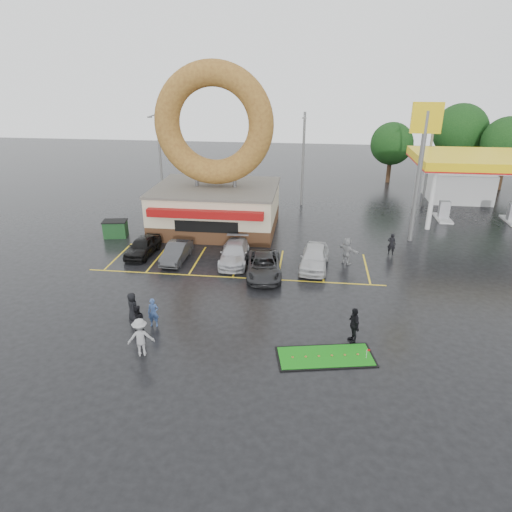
# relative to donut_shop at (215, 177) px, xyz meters

# --- Properties ---
(ground) EXTENTS (120.00, 120.00, 0.00)m
(ground) POSITION_rel_donut_shop_xyz_m (3.00, -12.97, -4.46)
(ground) COLOR black
(ground) RESTS_ON ground
(donut_shop) EXTENTS (10.20, 8.70, 13.50)m
(donut_shop) POSITION_rel_donut_shop_xyz_m (0.00, 0.00, 0.00)
(donut_shop) COLOR #472B19
(donut_shop) RESTS_ON ground
(gas_station) EXTENTS (12.30, 13.65, 5.90)m
(gas_station) POSITION_rel_donut_shop_xyz_m (23.00, 7.97, -0.77)
(gas_station) COLOR silver
(gas_station) RESTS_ON ground
(shell_sign) EXTENTS (2.20, 0.36, 10.60)m
(shell_sign) POSITION_rel_donut_shop_xyz_m (16.00, -0.97, 2.91)
(shell_sign) COLOR slate
(shell_sign) RESTS_ON ground
(streetlight_left) EXTENTS (0.40, 2.21, 9.00)m
(streetlight_left) POSITION_rel_donut_shop_xyz_m (-7.00, 6.95, 0.32)
(streetlight_left) COLOR slate
(streetlight_left) RESTS_ON ground
(streetlight_mid) EXTENTS (0.40, 2.21, 9.00)m
(streetlight_mid) POSITION_rel_donut_shop_xyz_m (7.00, 7.95, 0.32)
(streetlight_mid) COLOR slate
(streetlight_mid) RESTS_ON ground
(streetlight_right) EXTENTS (0.40, 2.21, 9.00)m
(streetlight_right) POSITION_rel_donut_shop_xyz_m (19.00, 8.95, 0.32)
(streetlight_right) COLOR slate
(streetlight_right) RESTS_ON ground
(tree_far_a) EXTENTS (5.60, 5.60, 8.00)m
(tree_far_a) POSITION_rel_donut_shop_xyz_m (29.00, 17.03, 0.72)
(tree_far_a) COLOR #332114
(tree_far_a) RESTS_ON ground
(tree_far_c) EXTENTS (6.30, 6.30, 9.00)m
(tree_far_c) POSITION_rel_donut_shop_xyz_m (25.00, 21.03, 1.37)
(tree_far_c) COLOR #332114
(tree_far_c) RESTS_ON ground
(tree_far_d) EXTENTS (4.90, 4.90, 7.00)m
(tree_far_d) POSITION_rel_donut_shop_xyz_m (17.00, 19.03, 0.07)
(tree_far_d) COLOR #332114
(tree_far_d) RESTS_ON ground
(car_black) EXTENTS (1.94, 4.16, 1.38)m
(car_black) POSITION_rel_donut_shop_xyz_m (-4.23, -6.54, -3.77)
(car_black) COLOR black
(car_black) RESTS_ON ground
(car_dgrey) EXTENTS (1.55, 4.00, 1.30)m
(car_dgrey) POSITION_rel_donut_shop_xyz_m (-1.46, -7.27, -3.82)
(car_dgrey) COLOR #2F2F32
(car_dgrey) RESTS_ON ground
(car_silver) EXTENTS (2.16, 4.81, 1.37)m
(car_silver) POSITION_rel_donut_shop_xyz_m (2.71, -7.03, -3.78)
(car_silver) COLOR #AFB0B5
(car_silver) RESTS_ON ground
(car_grey) EXTENTS (2.82, 5.12, 1.36)m
(car_grey) POSITION_rel_donut_shop_xyz_m (5.01, -8.94, -3.79)
(car_grey) COLOR #28282A
(car_grey) RESTS_ON ground
(car_white) EXTENTS (2.22, 4.73, 1.56)m
(car_white) POSITION_rel_donut_shop_xyz_m (8.36, -7.31, -3.68)
(car_white) COLOR silver
(car_white) RESTS_ON ground
(person_blue) EXTENTS (0.63, 0.45, 1.61)m
(person_blue) POSITION_rel_donut_shop_xyz_m (-0.17, -16.08, -3.66)
(person_blue) COLOR #31487B
(person_blue) RESTS_ON ground
(person_blackjkt) EXTENTS (1.07, 0.99, 1.76)m
(person_blackjkt) POSITION_rel_donut_shop_xyz_m (-0.67, -17.13, -3.59)
(person_blackjkt) COLOR black
(person_blackjkt) RESTS_ON ground
(person_hoodie) EXTENTS (1.44, 1.09, 1.97)m
(person_hoodie) POSITION_rel_donut_shop_xyz_m (0.12, -18.74, -3.48)
(person_hoodie) COLOR gray
(person_hoodie) RESTS_ON ground
(person_bystander) EXTENTS (0.81, 0.95, 1.65)m
(person_bystander) POSITION_rel_donut_shop_xyz_m (-1.51, -15.62, -3.64)
(person_bystander) COLOR black
(person_bystander) RESTS_ON ground
(person_cameraman) EXTENTS (0.76, 1.20, 1.90)m
(person_cameraman) POSITION_rel_donut_shop_xyz_m (10.38, -16.26, -3.51)
(person_cameraman) COLOR black
(person_cameraman) RESTS_ON ground
(person_walker_near) EXTENTS (1.65, 1.70, 1.94)m
(person_walker_near) POSITION_rel_donut_shop_xyz_m (10.63, -6.27, -3.50)
(person_walker_near) COLOR gray
(person_walker_near) RESTS_ON ground
(person_walker_far) EXTENTS (0.70, 0.57, 1.66)m
(person_walker_far) POSITION_rel_donut_shop_xyz_m (14.01, -4.18, -3.64)
(person_walker_far) COLOR black
(person_walker_far) RESTS_ON ground
(dumpster) EXTENTS (1.98, 1.50, 1.30)m
(dumpster) POSITION_rel_donut_shop_xyz_m (-7.81, -3.07, -3.81)
(dumpster) COLOR #1A441F
(dumpster) RESTS_ON ground
(putting_green) EXTENTS (4.99, 2.90, 0.59)m
(putting_green) POSITION_rel_donut_shop_xyz_m (8.98, -17.87, -4.43)
(putting_green) COLOR black
(putting_green) RESTS_ON ground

